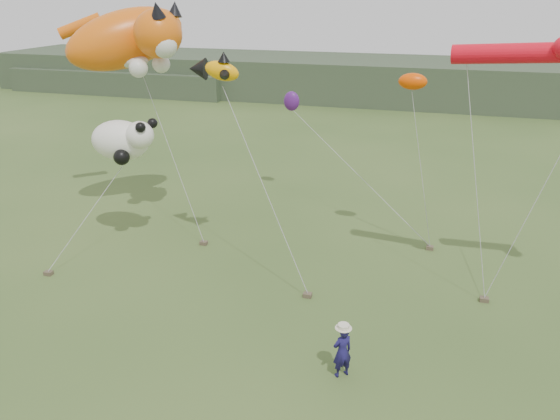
{
  "coord_description": "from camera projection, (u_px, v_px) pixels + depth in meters",
  "views": [
    {
      "loc": [
        4.25,
        -13.28,
        10.43
      ],
      "look_at": [
        -0.54,
        3.0,
        3.64
      ],
      "focal_mm": 35.0,
      "sensor_mm": 36.0,
      "label": 1
    }
  ],
  "objects": [
    {
      "name": "festival_attendant",
      "position": [
        342.0,
        352.0,
        15.66
      ],
      "size": [
        0.72,
        0.69,
        1.65
      ],
      "primitive_type": "imported",
      "rotation": [
        0.0,
        0.0,
        3.84
      ],
      "color": "#19144D",
      "rests_on": "ground"
    },
    {
      "name": "panda_kite",
      "position": [
        123.0,
        140.0,
        22.67
      ],
      "size": [
        2.98,
        1.93,
        1.85
      ],
      "color": "white",
      "rests_on": "ground"
    },
    {
      "name": "ground",
      "position": [
        269.0,
        356.0,
        16.82
      ],
      "size": [
        120.0,
        120.0,
        0.0
      ],
      "primitive_type": "plane",
      "color": "#385123",
      "rests_on": "ground"
    },
    {
      "name": "headland",
      "position": [
        369.0,
        80.0,
        56.72
      ],
      "size": [
        90.0,
        13.0,
        4.0
      ],
      "color": "#2D3D28",
      "rests_on": "ground"
    },
    {
      "name": "cat_kite",
      "position": [
        132.0,
        39.0,
        23.8
      ],
      "size": [
        7.15,
        5.74,
        3.65
      ],
      "color": "orange",
      "rests_on": "ground"
    },
    {
      "name": "misc_kites",
      "position": [
        344.0,
        93.0,
        24.7
      ],
      "size": [
        7.25,
        5.68,
        2.83
      ],
      "color": "#F04600",
      "rests_on": "ground"
    },
    {
      "name": "fish_kite",
      "position": [
        213.0,
        69.0,
        20.1
      ],
      "size": [
        2.21,
        1.44,
        1.17
      ],
      "color": "#F9A104",
      "rests_on": "ground"
    },
    {
      "name": "sandbag_anchors",
      "position": [
        292.0,
        270.0,
        21.87
      ],
      "size": [
        16.79,
        6.89,
        0.16
      ],
      "color": "brown",
      "rests_on": "ground"
    }
  ]
}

